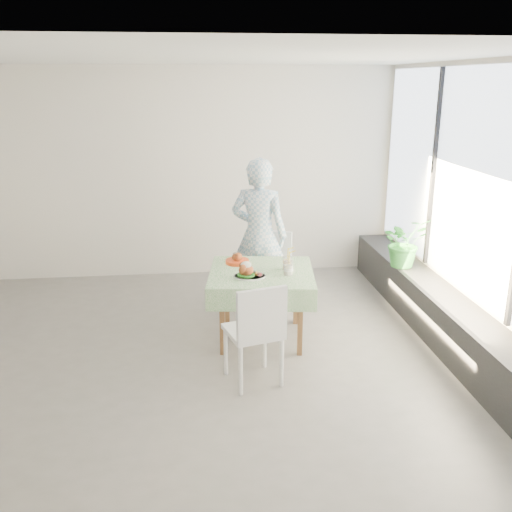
{
  "coord_description": "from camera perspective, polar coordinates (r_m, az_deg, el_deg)",
  "views": [
    {
      "loc": [
        0.25,
        -5.19,
        2.6
      ],
      "look_at": [
        0.88,
        0.31,
        0.89
      ],
      "focal_mm": 40.0,
      "sensor_mm": 36.0,
      "label": 1
    }
  ],
  "objects": [
    {
      "name": "chair_far",
      "position": [
        6.73,
        1.41,
        -3.03
      ],
      "size": [
        0.56,
        0.56,
        0.91
      ],
      "color": "white",
      "rests_on": "ground"
    },
    {
      "name": "window_ledge",
      "position": [
        6.24,
        18.19,
        -5.87
      ],
      "size": [
        0.4,
        4.8,
        0.5
      ],
      "primitive_type": "cube",
      "color": "black",
      "rests_on": "ground"
    },
    {
      "name": "juice_cup_orange",
      "position": [
        5.84,
        3.13,
        -0.77
      ],
      "size": [
        0.1,
        0.1,
        0.27
      ],
      "color": "white",
      "rests_on": "cafe_table"
    },
    {
      "name": "wall_right",
      "position": [
        6.0,
        20.95,
        4.46
      ],
      "size": [
        0.02,
        5.0,
        2.8
      ],
      "primitive_type": "cube",
      "color": "silver",
      "rests_on": "ground"
    },
    {
      "name": "potted_plant",
      "position": [
        6.88,
        14.61,
        1.35
      ],
      "size": [
        0.62,
        0.57,
        0.59
      ],
      "primitive_type": "imported",
      "rotation": [
        0.0,
        0.0,
        0.24
      ],
      "color": "#2A8038",
      "rests_on": "window_ledge"
    },
    {
      "name": "diner",
      "position": [
        6.56,
        0.31,
        2.08
      ],
      "size": [
        0.77,
        0.64,
        1.79
      ],
      "primitive_type": "imported",
      "rotation": [
        0.0,
        0.0,
        2.77
      ],
      "color": "#80AECD",
      "rests_on": "ground"
    },
    {
      "name": "cafe_table",
      "position": [
        5.9,
        0.54,
        -4.13
      ],
      "size": [
        1.17,
        1.17,
        0.74
      ],
      "color": "brown",
      "rests_on": "ground"
    },
    {
      "name": "wall_back",
      "position": [
        7.79,
        -8.42,
        8.09
      ],
      "size": [
        6.0,
        0.02,
        2.8
      ],
      "primitive_type": "cube",
      "color": "silver",
      "rests_on": "ground"
    },
    {
      "name": "floor",
      "position": [
        5.81,
        -8.45,
        -9.64
      ],
      "size": [
        6.0,
        6.0,
        0.0
      ],
      "primitive_type": "plane",
      "color": "#63605E",
      "rests_on": "ground"
    },
    {
      "name": "ceiling",
      "position": [
        5.2,
        -9.87,
        19.11
      ],
      "size": [
        6.0,
        6.0,
        0.0
      ],
      "primitive_type": "plane",
      "rotation": [
        3.14,
        0.0,
        0.0
      ],
      "color": "white",
      "rests_on": "ground"
    },
    {
      "name": "second_dish",
      "position": [
        6.05,
        -1.89,
        -0.42
      ],
      "size": [
        0.25,
        0.25,
        0.12
      ],
      "color": "red",
      "rests_on": "cafe_table"
    },
    {
      "name": "window_pane",
      "position": [
        5.94,
        20.94,
        6.81
      ],
      "size": [
        0.01,
        4.8,
        2.18
      ],
      "primitive_type": "cube",
      "color": "#D1E0F9",
      "rests_on": "ground"
    },
    {
      "name": "wall_front",
      "position": [
        2.96,
        -10.89,
        -7.11
      ],
      "size": [
        6.0,
        0.02,
        2.8
      ],
      "primitive_type": "cube",
      "color": "silver",
      "rests_on": "ground"
    },
    {
      "name": "main_dish",
      "position": [
        5.61,
        -0.83,
        -1.62
      ],
      "size": [
        0.32,
        0.32,
        0.16
      ],
      "color": "white",
      "rests_on": "cafe_table"
    },
    {
      "name": "chair_near",
      "position": [
        5.14,
        -0.22,
        -9.52
      ],
      "size": [
        0.55,
        0.55,
        0.95
      ],
      "color": "white",
      "rests_on": "ground"
    },
    {
      "name": "juice_cup_lemonade",
      "position": [
        5.69,
        3.25,
        -1.24
      ],
      "size": [
        0.1,
        0.1,
        0.29
      ],
      "color": "white",
      "rests_on": "cafe_table"
    }
  ]
}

